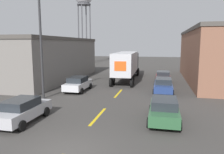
{
  "coord_description": "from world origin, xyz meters",
  "views": [
    {
      "loc": [
        4.15,
        -8.56,
        4.94
      ],
      "look_at": [
        -0.32,
        11.17,
        1.9
      ],
      "focal_mm": 35.0,
      "sensor_mm": 36.0,
      "label": 1
    }
  ],
  "objects_px": {
    "parked_car_right_far": "(163,77)",
    "parked_car_right_mid": "(163,85)",
    "semi_truck": "(127,63)",
    "parked_car_left_far": "(78,84)",
    "parked_car_right_near": "(164,109)",
    "parked_car_left_near": "(22,110)",
    "street_lamp": "(43,40)"
  },
  "relations": [
    {
      "from": "parked_car_right_far",
      "to": "parked_car_right_mid",
      "type": "relative_size",
      "value": 1.0
    },
    {
      "from": "semi_truck",
      "to": "parked_car_left_far",
      "type": "height_order",
      "value": "semi_truck"
    },
    {
      "from": "parked_car_right_far",
      "to": "parked_car_right_near",
      "type": "distance_m",
      "value": 14.49
    },
    {
      "from": "parked_car_left_near",
      "to": "parked_car_right_far",
      "type": "xyz_separation_m",
      "value": [
        8.86,
        16.6,
        0.0
      ]
    },
    {
      "from": "parked_car_right_mid",
      "to": "parked_car_right_near",
      "type": "xyz_separation_m",
      "value": [
        0.0,
        -8.64,
        0.0
      ]
    },
    {
      "from": "semi_truck",
      "to": "parked_car_left_near",
      "type": "distance_m",
      "value": 18.7
    },
    {
      "from": "semi_truck",
      "to": "parked_car_right_mid",
      "type": "bearing_deg",
      "value": -58.44
    },
    {
      "from": "parked_car_left_far",
      "to": "parked_car_right_mid",
      "type": "xyz_separation_m",
      "value": [
        8.86,
        1.09,
        0.0
      ]
    },
    {
      "from": "parked_car_right_far",
      "to": "parked_car_right_near",
      "type": "xyz_separation_m",
      "value": [
        0.0,
        -14.49,
        0.0
      ]
    },
    {
      "from": "semi_truck",
      "to": "parked_car_right_near",
      "type": "xyz_separation_m",
      "value": [
        4.93,
        -16.11,
        -1.56
      ]
    },
    {
      "from": "semi_truck",
      "to": "parked_car_right_far",
      "type": "distance_m",
      "value": 5.42
    },
    {
      "from": "parked_car_left_far",
      "to": "parked_car_right_near",
      "type": "distance_m",
      "value": 11.64
    },
    {
      "from": "parked_car_right_far",
      "to": "parked_car_left_near",
      "type": "bearing_deg",
      "value": -118.08
    },
    {
      "from": "parked_car_right_far",
      "to": "parked_car_right_mid",
      "type": "height_order",
      "value": "same"
    },
    {
      "from": "parked_car_right_far",
      "to": "street_lamp",
      "type": "distance_m",
      "value": 15.7
    },
    {
      "from": "parked_car_left_far",
      "to": "street_lamp",
      "type": "height_order",
      "value": "street_lamp"
    },
    {
      "from": "parked_car_right_far",
      "to": "parked_car_right_mid",
      "type": "xyz_separation_m",
      "value": [
        0.0,
        -5.85,
        0.0
      ]
    },
    {
      "from": "parked_car_left_near",
      "to": "parked_car_right_near",
      "type": "bearing_deg",
      "value": 13.4
    },
    {
      "from": "parked_car_left_near",
      "to": "parked_car_right_far",
      "type": "bearing_deg",
      "value": 61.92
    },
    {
      "from": "parked_car_right_near",
      "to": "street_lamp",
      "type": "relative_size",
      "value": 0.47
    },
    {
      "from": "parked_car_left_far",
      "to": "parked_car_right_mid",
      "type": "relative_size",
      "value": 1.0
    },
    {
      "from": "parked_car_left_far",
      "to": "parked_car_right_far",
      "type": "bearing_deg",
      "value": 38.1
    },
    {
      "from": "street_lamp",
      "to": "parked_car_right_far",
      "type": "bearing_deg",
      "value": 45.79
    },
    {
      "from": "semi_truck",
      "to": "parked_car_right_mid",
      "type": "distance_m",
      "value": 9.08
    },
    {
      "from": "parked_car_left_far",
      "to": "semi_truck",
      "type": "bearing_deg",
      "value": 65.37
    },
    {
      "from": "parked_car_right_mid",
      "to": "street_lamp",
      "type": "height_order",
      "value": "street_lamp"
    },
    {
      "from": "parked_car_left_near",
      "to": "parked_car_right_mid",
      "type": "distance_m",
      "value": 13.93
    },
    {
      "from": "parked_car_right_near",
      "to": "street_lamp",
      "type": "xyz_separation_m",
      "value": [
        -10.49,
        3.71,
        4.5
      ]
    },
    {
      "from": "parked_car_left_near",
      "to": "street_lamp",
      "type": "height_order",
      "value": "street_lamp"
    },
    {
      "from": "semi_truck",
      "to": "parked_car_left_far",
      "type": "relative_size",
      "value": 2.86
    },
    {
      "from": "parked_car_right_mid",
      "to": "parked_car_right_near",
      "type": "distance_m",
      "value": 8.64
    },
    {
      "from": "parked_car_left_far",
      "to": "parked_car_right_mid",
      "type": "bearing_deg",
      "value": 7.04
    }
  ]
}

